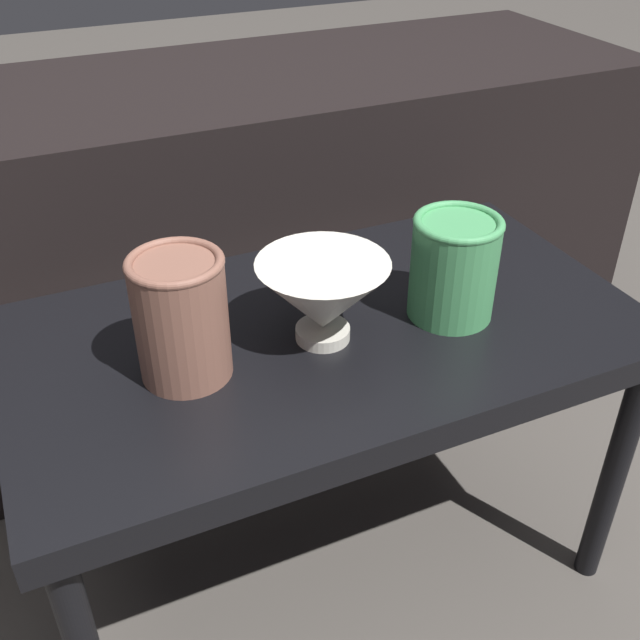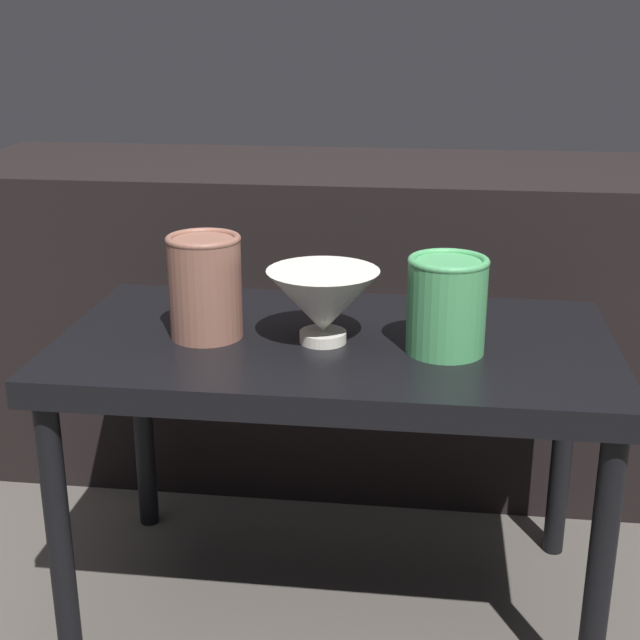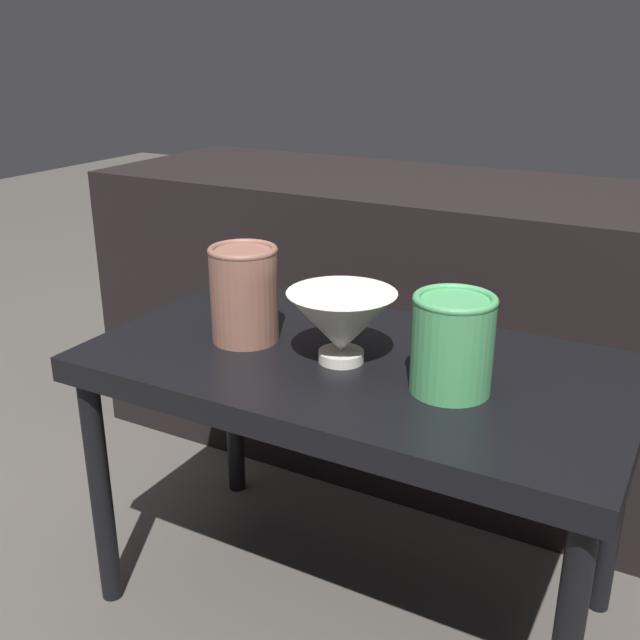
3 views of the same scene
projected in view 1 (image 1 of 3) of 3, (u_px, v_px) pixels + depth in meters
ground_plane at (325, 557)px, 1.24m from camera, size 8.00×8.00×0.00m
table at (326, 356)px, 1.01m from camera, size 0.83×0.46×0.47m
couch_backdrop at (209, 243)px, 1.48m from camera, size 1.69×0.50×0.64m
bowl at (323, 297)px, 0.92m from camera, size 0.17×0.17×0.11m
vase_textured_left at (181, 316)px, 0.85m from camera, size 0.11×0.11×0.16m
vase_colorful_right at (454, 266)px, 0.97m from camera, size 0.11×0.11×0.14m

